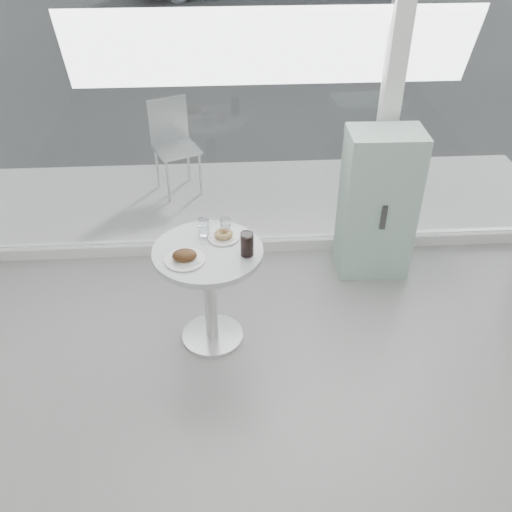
{
  "coord_description": "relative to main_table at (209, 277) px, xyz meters",
  "views": [
    {
      "loc": [
        -0.37,
        -1.11,
        2.88
      ],
      "look_at": [
        -0.2,
        1.7,
        0.85
      ],
      "focal_mm": 40.0,
      "sensor_mm": 36.0,
      "label": 1
    }
  ],
  "objects": [
    {
      "name": "patio_chair",
      "position": [
        -0.36,
        2.18,
        0.01
      ],
      "size": [
        0.51,
        0.51,
        0.9
      ],
      "rotation": [
        0.0,
        0.0,
        0.4
      ],
      "color": "silver",
      "rests_on": "patio_deck"
    },
    {
      "name": "plate_donut",
      "position": [
        0.11,
        0.13,
        0.24
      ],
      "size": [
        0.21,
        0.21,
        0.05
      ],
      "color": "silver",
      "rests_on": "main_table"
    },
    {
      "name": "main_table",
      "position": [
        0.0,
        0.0,
        0.0
      ],
      "size": [
        0.72,
        0.72,
        0.77
      ],
      "color": "silver",
      "rests_on": "ground"
    },
    {
      "name": "storefront",
      "position": [
        0.57,
        1.1,
        1.16
      ],
      "size": [
        5.0,
        0.14,
        3.0
      ],
      "color": "white",
      "rests_on": "ground"
    },
    {
      "name": "cola_glass",
      "position": [
        0.25,
        -0.07,
        0.3
      ],
      "size": [
        0.08,
        0.08,
        0.16
      ],
      "color": "white",
      "rests_on": "main_table"
    },
    {
      "name": "water_tumbler_b",
      "position": [
        0.12,
        0.19,
        0.27
      ],
      "size": [
        0.07,
        0.07,
        0.11
      ],
      "color": "white",
      "rests_on": "main_table"
    },
    {
      "name": "room_shell",
      "position": [
        0.5,
        -2.46,
        1.36
      ],
      "size": [
        6.0,
        6.0,
        6.0
      ],
      "color": "silver",
      "rests_on": "ground"
    },
    {
      "name": "water_tumbler_a",
      "position": [
        -0.02,
        0.18,
        0.27
      ],
      "size": [
        0.07,
        0.07,
        0.12
      ],
      "color": "white",
      "rests_on": "main_table"
    },
    {
      "name": "mint_cabinet",
      "position": [
        1.31,
        0.77,
        0.06
      ],
      "size": [
        0.57,
        0.4,
        1.21
      ],
      "rotation": [
        0.0,
        0.0,
        -0.02
      ],
      "color": "#92BAA7",
      "rests_on": "ground"
    },
    {
      "name": "plate_fritter",
      "position": [
        -0.14,
        -0.11,
        0.25
      ],
      "size": [
        0.26,
        0.26,
        0.07
      ],
      "color": "silver",
      "rests_on": "main_table"
    },
    {
      "name": "patio_deck",
      "position": [
        0.5,
        1.9,
        -0.53
      ],
      "size": [
        5.6,
        1.6,
        0.05
      ],
      "primitive_type": "cube",
      "color": "silver",
      "rests_on": "ground"
    }
  ]
}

